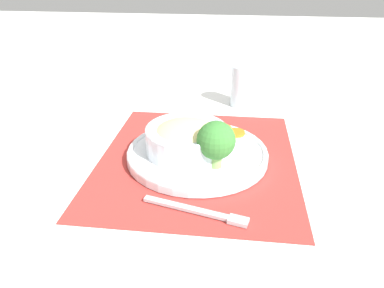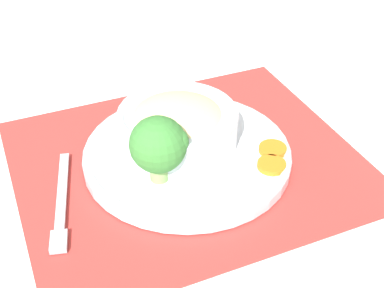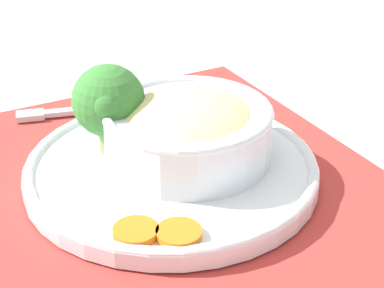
{
  "view_description": "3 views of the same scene",
  "coord_description": "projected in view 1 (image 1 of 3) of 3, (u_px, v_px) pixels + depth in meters",
  "views": [
    {
      "loc": [
        0.68,
        0.07,
        0.39
      ],
      "look_at": [
        0.01,
        -0.01,
        0.04
      ],
      "focal_mm": 35.0,
      "sensor_mm": 36.0,
      "label": 1
    },
    {
      "loc": [
        0.23,
        0.55,
        0.47
      ],
      "look_at": [
        -0.0,
        0.01,
        0.04
      ],
      "focal_mm": 50.0,
      "sensor_mm": 36.0,
      "label": 2
    },
    {
      "loc": [
        -0.49,
        0.24,
        0.34
      ],
      "look_at": [
        -0.02,
        -0.01,
        0.05
      ],
      "focal_mm": 60.0,
      "sensor_mm": 36.0,
      "label": 3
    }
  ],
  "objects": [
    {
      "name": "water_glass",
      "position": [
        242.0,
        88.0,
        1.03
      ],
      "size": [
        0.06,
        0.06,
        0.11
      ],
      "color": "silver",
      "rests_on": "ground_plane"
    },
    {
      "name": "carrot_slice_near",
      "position": [
        236.0,
        133.0,
        0.84
      ],
      "size": [
        0.04,
        0.04,
        0.01
      ],
      "color": "orange",
      "rests_on": "plate"
    },
    {
      "name": "fork",
      "position": [
        205.0,
        213.0,
        0.61
      ],
      "size": [
        0.06,
        0.18,
        0.01
      ],
      "rotation": [
        0.0,
        0.0,
        -0.26
      ],
      "color": "#B7B7BC",
      "rests_on": "placemat"
    },
    {
      "name": "bowl",
      "position": [
        187.0,
        137.0,
        0.76
      ],
      "size": [
        0.17,
        0.17,
        0.07
      ],
      "color": "silver",
      "rests_on": "plate"
    },
    {
      "name": "broccoli_floret",
      "position": [
        216.0,
        141.0,
        0.69
      ],
      "size": [
        0.07,
        0.07,
        0.09
      ],
      "color": "#84AD5B",
      "rests_on": "plate"
    },
    {
      "name": "carrot_slice_middle",
      "position": [
        223.0,
        128.0,
        0.86
      ],
      "size": [
        0.04,
        0.04,
        0.01
      ],
      "color": "orange",
      "rests_on": "plate"
    },
    {
      "name": "ground_plane",
      "position": [
        197.0,
        159.0,
        0.78
      ],
      "size": [
        4.0,
        4.0,
        0.0
      ],
      "primitive_type": "plane",
      "color": "white"
    },
    {
      "name": "placemat",
      "position": [
        197.0,
        159.0,
        0.78
      ],
      "size": [
        0.47,
        0.4,
        0.0
      ],
      "color": "#B2332D",
      "rests_on": "ground_plane"
    },
    {
      "name": "plate",
      "position": [
        197.0,
        153.0,
        0.77
      ],
      "size": [
        0.29,
        0.29,
        0.02
      ],
      "color": "silver",
      "rests_on": "placemat"
    }
  ]
}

